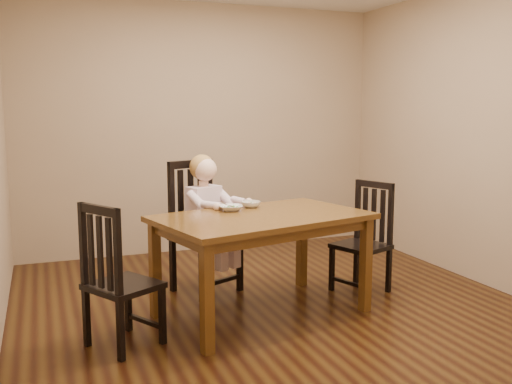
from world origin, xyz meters
name	(u,v)px	position (x,y,z in m)	size (l,w,h in m)	color
room	(272,138)	(0.00, 0.00, 1.35)	(4.01, 4.01, 2.71)	#40270D
dining_table	(262,226)	(-0.15, -0.17, 0.69)	(1.74, 1.28, 0.78)	#513413
chair_child	(202,229)	(-0.42, 0.58, 0.54)	(0.64, 0.62, 1.13)	black
chair_left	(117,279)	(-1.26, -0.41, 0.47)	(0.56, 0.56, 0.97)	black
chair_right	(364,239)	(0.90, 0.06, 0.45)	(0.51, 0.52, 0.95)	black
toddler	(206,211)	(-0.39, 0.53, 0.71)	(0.37, 0.47, 0.64)	white
bowl_peas	(231,208)	(-0.32, 0.07, 0.80)	(0.18, 0.18, 0.04)	silver
bowl_veg	(251,204)	(-0.12, 0.16, 0.80)	(0.16, 0.16, 0.05)	silver
fork	(228,206)	(-0.35, 0.04, 0.82)	(0.10, 0.11, 0.05)	silver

